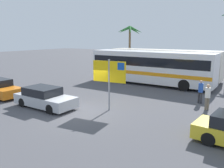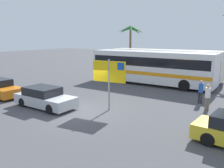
{
  "view_description": "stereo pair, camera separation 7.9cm",
  "coord_description": "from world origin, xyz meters",
  "px_view_note": "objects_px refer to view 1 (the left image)",
  "views": [
    {
      "loc": [
        9.24,
        -10.47,
        4.53
      ],
      "look_at": [
        0.38,
        2.89,
        1.3
      ],
      "focal_mm": 37.54,
      "sensor_mm": 36.0,
      "label": 1
    },
    {
      "loc": [
        9.3,
        -10.43,
        4.53
      ],
      "look_at": [
        0.38,
        2.89,
        1.3
      ],
      "focal_mm": 37.54,
      "sensor_mm": 36.0,
      "label": 2
    }
  ],
  "objects_px": {
    "bus_rear_coach": "(163,63)",
    "bus_front_coach": "(150,66)",
    "car_silver": "(45,98)",
    "pedestrian_near_sign": "(208,95)",
    "ferry_sign": "(110,74)",
    "pedestrian_by_bus": "(201,90)"
  },
  "relations": [
    {
      "from": "bus_rear_coach",
      "to": "pedestrian_by_bus",
      "type": "relative_size",
      "value": 7.35
    },
    {
      "from": "bus_front_coach",
      "to": "pedestrian_near_sign",
      "type": "relative_size",
      "value": 7.23
    },
    {
      "from": "car_silver",
      "to": "pedestrian_by_bus",
      "type": "xyz_separation_m",
      "value": [
        8.26,
        6.57,
        0.32
      ]
    },
    {
      "from": "pedestrian_by_bus",
      "to": "pedestrian_near_sign",
      "type": "bearing_deg",
      "value": -134.59
    },
    {
      "from": "pedestrian_by_bus",
      "to": "ferry_sign",
      "type": "bearing_deg",
      "value": 154.71
    },
    {
      "from": "bus_rear_coach",
      "to": "bus_front_coach",
      "type": "bearing_deg",
      "value": -88.71
    },
    {
      "from": "bus_front_coach",
      "to": "bus_rear_coach",
      "type": "height_order",
      "value": "same"
    },
    {
      "from": "bus_front_coach",
      "to": "pedestrian_near_sign",
      "type": "height_order",
      "value": "bus_front_coach"
    },
    {
      "from": "bus_rear_coach",
      "to": "pedestrian_near_sign",
      "type": "relative_size",
      "value": 7.23
    },
    {
      "from": "bus_rear_coach",
      "to": "car_silver",
      "type": "distance_m",
      "value": 14.67
    },
    {
      "from": "bus_front_coach",
      "to": "ferry_sign",
      "type": "bearing_deg",
      "value": -81.02
    },
    {
      "from": "ferry_sign",
      "to": "pedestrian_near_sign",
      "type": "bearing_deg",
      "value": 26.59
    },
    {
      "from": "bus_rear_coach",
      "to": "pedestrian_by_bus",
      "type": "xyz_separation_m",
      "value": [
        5.85,
        -7.85,
        -0.83
      ]
    },
    {
      "from": "bus_front_coach",
      "to": "pedestrian_near_sign",
      "type": "xyz_separation_m",
      "value": [
        6.51,
        -5.72,
        -0.81
      ]
    },
    {
      "from": "bus_front_coach",
      "to": "car_silver",
      "type": "relative_size",
      "value": 2.8
    },
    {
      "from": "car_silver",
      "to": "pedestrian_near_sign",
      "type": "height_order",
      "value": "pedestrian_near_sign"
    },
    {
      "from": "bus_rear_coach",
      "to": "car_silver",
      "type": "bearing_deg",
      "value": -99.51
    },
    {
      "from": "pedestrian_near_sign",
      "to": "bus_rear_coach",
      "type": "bearing_deg",
      "value": -17.85
    },
    {
      "from": "car_silver",
      "to": "pedestrian_near_sign",
      "type": "distance_m",
      "value": 10.41
    },
    {
      "from": "ferry_sign",
      "to": "pedestrian_by_bus",
      "type": "relative_size",
      "value": 1.96
    },
    {
      "from": "pedestrian_by_bus",
      "to": "bus_rear_coach",
      "type": "bearing_deg",
      "value": 53.6
    },
    {
      "from": "bus_front_coach",
      "to": "bus_rear_coach",
      "type": "relative_size",
      "value": 1.0
    }
  ]
}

